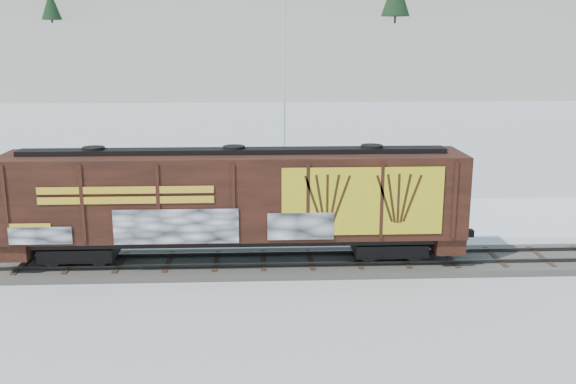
{
  "coord_description": "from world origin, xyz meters",
  "views": [
    {
      "loc": [
        -2.13,
        -25.81,
        9.36
      ],
      "look_at": [
        -0.82,
        3.0,
        2.55
      ],
      "focal_mm": 40.0,
      "sensor_mm": 36.0,
      "label": 1
    }
  ],
  "objects_px": {
    "hopper_railcar": "(235,198)",
    "flagpole": "(286,116)",
    "car_white": "(299,209)",
    "car_silver": "(116,213)",
    "car_dark": "(322,202)"
  },
  "relations": [
    {
      "from": "hopper_railcar",
      "to": "car_white",
      "type": "relative_size",
      "value": 3.84
    },
    {
      "from": "flagpole",
      "to": "car_white",
      "type": "bearing_deg",
      "value": -86.66
    },
    {
      "from": "hopper_railcar",
      "to": "car_white",
      "type": "distance_m",
      "value": 7.4
    },
    {
      "from": "flagpole",
      "to": "car_dark",
      "type": "distance_m",
      "value": 6.77
    },
    {
      "from": "flagpole",
      "to": "car_silver",
      "type": "relative_size",
      "value": 2.66
    },
    {
      "from": "car_white",
      "to": "flagpole",
      "type": "bearing_deg",
      "value": -16.41
    },
    {
      "from": "hopper_railcar",
      "to": "car_white",
      "type": "bearing_deg",
      "value": 64.19
    },
    {
      "from": "flagpole",
      "to": "hopper_railcar",
      "type": "bearing_deg",
      "value": -101.44
    },
    {
      "from": "car_silver",
      "to": "car_dark",
      "type": "relative_size",
      "value": 1.01
    },
    {
      "from": "hopper_railcar",
      "to": "flagpole",
      "type": "xyz_separation_m",
      "value": [
        2.68,
        13.24,
        1.86
      ]
    },
    {
      "from": "car_white",
      "to": "car_dark",
      "type": "height_order",
      "value": "car_white"
    },
    {
      "from": "hopper_railcar",
      "to": "car_silver",
      "type": "distance_m",
      "value": 8.83
    },
    {
      "from": "car_silver",
      "to": "car_dark",
      "type": "xyz_separation_m",
      "value": [
        10.66,
        2.33,
        -0.13
      ]
    },
    {
      "from": "car_white",
      "to": "car_dark",
      "type": "distance_m",
      "value": 2.26
    },
    {
      "from": "hopper_railcar",
      "to": "flagpole",
      "type": "distance_m",
      "value": 13.63
    }
  ]
}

